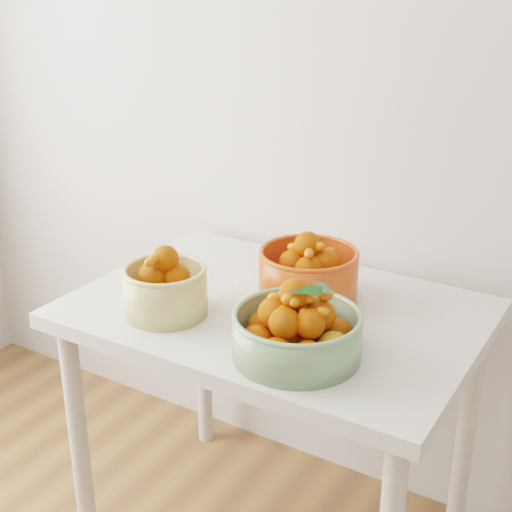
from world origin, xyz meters
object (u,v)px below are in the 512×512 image
Objects in this scene: bowl_cream at (166,288)px; bowl_green at (297,331)px; bowl_orange at (308,274)px; table at (275,340)px.

bowl_green reaches higher than bowl_cream.
bowl_orange reaches higher than bowl_cream.
bowl_orange is (0.05, 0.08, 0.17)m from table.
bowl_green is 0.29m from bowl_orange.
table is at bearing 130.37° from bowl_green.
bowl_green is 1.14× the size of bowl_orange.
bowl_green is at bearing -2.72° from bowl_cream.
table is 0.19m from bowl_orange.
table is at bearing 39.44° from bowl_cream.
bowl_orange reaches higher than table.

